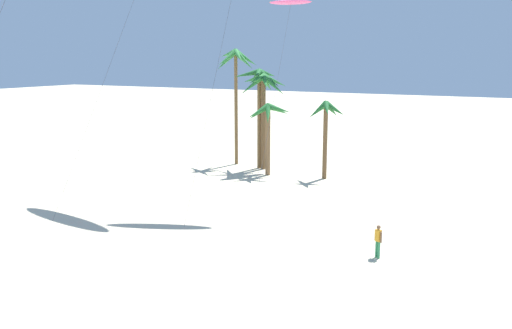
{
  "coord_description": "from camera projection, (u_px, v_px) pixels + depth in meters",
  "views": [
    {
      "loc": [
        9.36,
        -2.7,
        10.19
      ],
      "look_at": [
        -0.89,
        16.67,
        5.86
      ],
      "focal_mm": 38.12,
      "sensor_mm": 36.0,
      "label": 1
    }
  ],
  "objects": [
    {
      "name": "palm_tree_3",
      "position": [
        268.0,
        117.0,
        46.92
      ],
      "size": [
        4.06,
        3.96,
        6.34
      ],
      "color": "olive",
      "rests_on": "ground"
    },
    {
      "name": "flying_kite_3",
      "position": [
        291.0,
        2.0,
        49.11
      ],
      "size": [
        3.33,
        12.14,
        15.52
      ],
      "color": "#EA5193",
      "rests_on": "ground"
    },
    {
      "name": "palm_tree_2",
      "position": [
        263.0,
        91.0,
        49.03
      ],
      "size": [
        4.8,
        4.95,
        8.8
      ],
      "color": "brown",
      "rests_on": "ground"
    },
    {
      "name": "person_near_left",
      "position": [
        378.0,
        240.0,
        27.91
      ],
      "size": [
        0.44,
        0.33,
        1.76
      ],
      "color": "#338E56",
      "rests_on": "ground"
    },
    {
      "name": "palm_tree_0",
      "position": [
        236.0,
        67.0,
        51.04
      ],
      "size": [
        4.28,
        4.53,
        11.01
      ],
      "color": "brown",
      "rests_on": "ground"
    },
    {
      "name": "palm_tree_4",
      "position": [
        326.0,
        117.0,
        45.44
      ],
      "size": [
        3.34,
        3.33,
        6.66
      ],
      "color": "brown",
      "rests_on": "ground"
    },
    {
      "name": "palm_tree_1",
      "position": [
        259.0,
        87.0,
        49.45
      ],
      "size": [
        4.2,
        4.77,
        9.21
      ],
      "color": "brown",
      "rests_on": "ground"
    }
  ]
}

